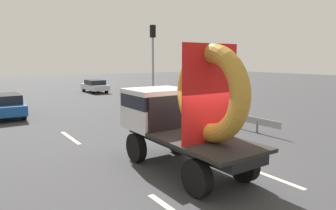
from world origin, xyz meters
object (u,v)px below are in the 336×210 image
(distant_sedan, at_px, (5,105))
(traffic_light, at_px, (153,53))
(flatbed_truck, at_px, (178,113))
(oncoming_car, at_px, (95,86))

(distant_sedan, xyz_separation_m, traffic_light, (10.00, -0.41, 3.10))
(flatbed_truck, bearing_deg, oncoming_car, 75.58)
(flatbed_truck, relative_size, oncoming_car, 1.27)
(traffic_light, xyz_separation_m, oncoming_car, (-0.63, 10.57, -3.14))
(distant_sedan, distance_m, oncoming_car, 13.82)
(flatbed_truck, xyz_separation_m, distant_sedan, (-3.56, 12.44, -1.02))
(flatbed_truck, relative_size, distant_sedan, 1.19)
(distant_sedan, bearing_deg, traffic_light, -2.33)
(flatbed_truck, distance_m, distant_sedan, 12.98)
(distant_sedan, relative_size, traffic_light, 0.72)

